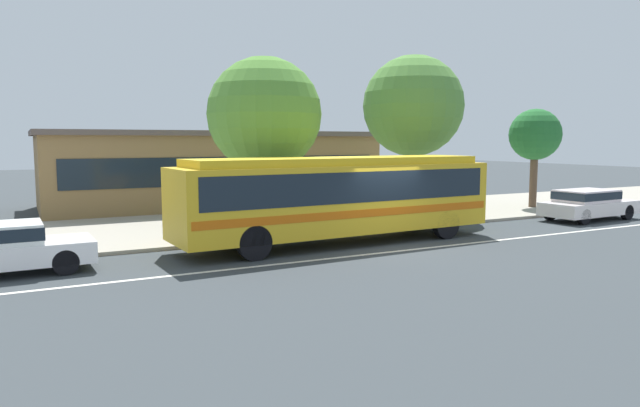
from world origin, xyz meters
TOP-DOWN VIEW (x-y plane):
  - ground_plane at (0.00, 0.00)m, footprint 120.00×120.00m
  - sidewalk_slab at (0.00, 6.54)m, footprint 60.00×8.00m
  - lane_stripe_center at (0.00, -0.80)m, footprint 56.00×0.16m
  - transit_bus at (-1.10, 1.19)m, footprint 10.88×2.92m
  - sedan_far_ahead at (10.94, 1.12)m, footprint 4.54×2.02m
  - pedestrian_waiting_near_sign at (1.17, 3.61)m, footprint 0.41×0.41m
  - bus_stop_sign at (2.80, 3.12)m, footprint 0.08×0.44m
  - street_tree_near_stop at (-2.18, 4.82)m, footprint 4.18×4.18m
  - street_tree_mid_block at (5.04, 5.50)m, footprint 4.36×4.36m
  - street_tree_far_end at (11.93, 4.94)m, footprint 2.47×2.47m
  - station_building at (-1.46, 13.95)m, footprint 16.57×7.38m

SIDE VIEW (x-z plane):
  - ground_plane at x=0.00m, z-range 0.00..0.00m
  - lane_stripe_center at x=0.00m, z-range 0.00..0.01m
  - sidewalk_slab at x=0.00m, z-range 0.00..0.12m
  - sedan_far_ahead at x=10.94m, z-range 0.08..1.37m
  - pedestrian_waiting_near_sign at x=1.17m, z-range 0.26..1.95m
  - transit_bus at x=-1.10m, z-range 0.23..3.04m
  - bus_stop_sign at x=2.80m, z-range 0.48..3.09m
  - station_building at x=-1.46m, z-range 0.01..3.81m
  - street_tree_far_end at x=11.93m, z-range 1.21..5.97m
  - street_tree_near_stop at x=-2.18m, z-range 1.15..7.42m
  - street_tree_mid_block at x=5.04m, z-range 1.38..8.28m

